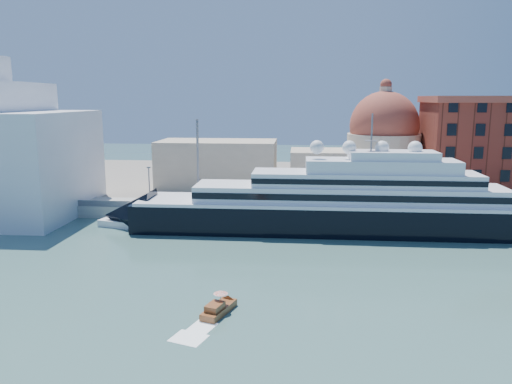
# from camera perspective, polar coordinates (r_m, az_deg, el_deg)

# --- Properties ---
(ground) EXTENTS (400.00, 400.00, 0.00)m
(ground) POSITION_cam_1_polar(r_m,az_deg,el_deg) (73.39, 3.85, -9.02)
(ground) COLOR #37605D
(ground) RESTS_ON ground
(quay) EXTENTS (180.00, 10.00, 2.50)m
(quay) POSITION_cam_1_polar(r_m,az_deg,el_deg) (105.74, 4.26, -2.18)
(quay) COLOR gray
(quay) RESTS_ON ground
(land) EXTENTS (260.00, 72.00, 2.00)m
(land) POSITION_cam_1_polar(r_m,az_deg,el_deg) (146.05, 4.50, 1.29)
(land) COLOR slate
(land) RESTS_ON ground
(quay_fence) EXTENTS (180.00, 0.10, 1.20)m
(quay_fence) POSITION_cam_1_polar(r_m,az_deg,el_deg) (100.95, 4.24, -1.72)
(quay_fence) COLOR slate
(quay_fence) RESTS_ON quay
(superyacht) EXTENTS (86.18, 11.95, 25.76)m
(superyacht) POSITION_cam_1_polar(r_m,az_deg,el_deg) (94.42, 7.78, -1.82)
(superyacht) COLOR black
(superyacht) RESTS_ON ground
(service_barge) EXTENTS (12.02, 6.55, 2.57)m
(service_barge) POSITION_cam_1_polar(r_m,az_deg,el_deg) (100.30, -14.31, -3.50)
(service_barge) COLOR white
(service_barge) RESTS_ON ground
(water_taxi) EXTENTS (3.70, 6.14, 2.77)m
(water_taxi) POSITION_cam_1_polar(r_m,az_deg,el_deg) (59.67, -4.33, -13.12)
(water_taxi) COLOR brown
(water_taxi) RESTS_ON ground
(church) EXTENTS (66.00, 18.00, 25.50)m
(church) POSITION_cam_1_polar(r_m,az_deg,el_deg) (127.68, 7.36, 4.37)
(church) COLOR beige
(church) RESTS_ON land
(lamp_posts) EXTENTS (120.80, 2.40, 18.00)m
(lamp_posts) POSITION_cam_1_polar(r_m,az_deg,el_deg) (103.39, -2.73, 2.39)
(lamp_posts) COLOR slate
(lamp_posts) RESTS_ON quay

